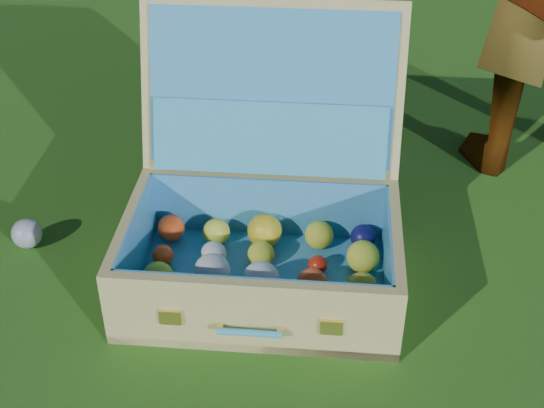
{
  "coord_description": "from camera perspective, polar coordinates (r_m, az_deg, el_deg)",
  "views": [
    {
      "loc": [
        0.29,
        -1.14,
        1.14
      ],
      "look_at": [
        -0.14,
        0.17,
        0.18
      ],
      "focal_mm": 50.0,
      "sensor_mm": 36.0,
      "label": 1
    }
  ],
  "objects": [
    {
      "name": "ground",
      "position": [
        1.63,
        2.87,
        -9.27
      ],
      "size": [
        60.0,
        60.0,
        0.0
      ],
      "primitive_type": "plane",
      "color": "#215114",
      "rests_on": "ground"
    },
    {
      "name": "stray_ball",
      "position": [
        1.91,
        -17.98,
        -2.12
      ],
      "size": [
        0.07,
        0.07,
        0.07
      ],
      "primitive_type": "sphere",
      "color": "teal",
      "rests_on": "ground"
    },
    {
      "name": "suitcase",
      "position": [
        1.69,
        -0.52,
        -0.39
      ],
      "size": [
        0.71,
        0.68,
        0.56
      ],
      "rotation": [
        0.0,
        0.0,
        0.23
      ],
      "color": "tan",
      "rests_on": "ground"
    }
  ]
}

